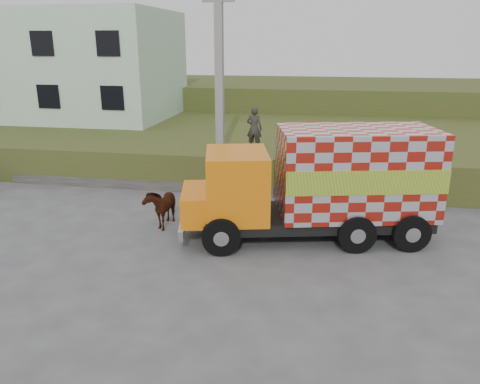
% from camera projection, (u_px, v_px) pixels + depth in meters
% --- Properties ---
extents(ground, '(120.00, 120.00, 0.00)m').
position_uv_depth(ground, '(220.00, 235.00, 14.64)').
color(ground, '#474749').
rests_on(ground, ground).
extents(embankment, '(40.00, 12.00, 1.50)m').
position_uv_depth(embankment, '(263.00, 145.00, 23.78)').
color(embankment, '#324D19').
rests_on(embankment, ground).
extents(embankment_far, '(40.00, 12.00, 3.00)m').
position_uv_depth(embankment_far, '(285.00, 102.00, 34.79)').
color(embankment_far, '#324D19').
rests_on(embankment_far, ground).
extents(retaining_strip, '(16.00, 0.50, 0.40)m').
position_uv_depth(retaining_strip, '(194.00, 187.00, 18.85)').
color(retaining_strip, '#595651').
rests_on(retaining_strip, ground).
extents(building, '(10.00, 8.00, 6.00)m').
position_uv_depth(building, '(84.00, 65.00, 27.32)').
color(building, '#B9D4B5').
rests_on(building, embankment).
extents(utility_pole, '(1.20, 0.30, 8.00)m').
position_uv_depth(utility_pole, '(220.00, 88.00, 17.87)').
color(utility_pole, gray).
rests_on(utility_pole, ground).
extents(cargo_truck, '(7.87, 4.03, 3.36)m').
position_uv_depth(cargo_truck, '(322.00, 183.00, 13.99)').
color(cargo_truck, black).
rests_on(cargo_truck, ground).
extents(cow, '(0.72, 1.59, 1.34)m').
position_uv_depth(cow, '(161.00, 206.00, 15.25)').
color(cow, '#351D0D').
rests_on(cow, ground).
extents(pedestrian, '(0.70, 0.51, 1.78)m').
position_uv_depth(pedestrian, '(254.00, 128.00, 19.13)').
color(pedestrian, '#2C2927').
rests_on(pedestrian, embankment).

